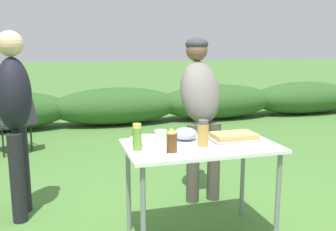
{
  "coord_description": "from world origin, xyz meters",
  "views": [
    {
      "loc": [
        -0.95,
        -2.46,
        1.46
      ],
      "look_at": [
        -0.14,
        0.39,
        0.89
      ],
      "focal_mm": 40.0,
      "sensor_mm": 36.0,
      "label": 1
    }
  ],
  "objects_px": {
    "standing_person_in_olive_jacket": "(15,109)",
    "paper_cup_stack": "(161,143)",
    "standing_person_in_red_jacket": "(200,101)",
    "beer_bottle": "(172,140)",
    "folding_table": "(200,155)",
    "spice_jar": "(202,133)",
    "plate_stack": "(147,140)",
    "mixing_bowl": "(185,134)",
    "food_tray": "(234,137)",
    "relish_jar": "(137,137)",
    "camp_chair_green_behind_table": "(12,119)"
  },
  "relations": [
    {
      "from": "relish_jar",
      "to": "spice_jar",
      "type": "xyz_separation_m",
      "value": [
        0.47,
        -0.02,
        0.0
      ]
    },
    {
      "from": "relish_jar",
      "to": "standing_person_in_red_jacket",
      "type": "height_order",
      "value": "standing_person_in_red_jacket"
    },
    {
      "from": "paper_cup_stack",
      "to": "camp_chair_green_behind_table",
      "type": "bearing_deg",
      "value": 112.35
    },
    {
      "from": "folding_table",
      "to": "camp_chair_green_behind_table",
      "type": "height_order",
      "value": "camp_chair_green_behind_table"
    },
    {
      "from": "paper_cup_stack",
      "to": "beer_bottle",
      "type": "xyz_separation_m",
      "value": [
        0.1,
        0.08,
        -0.01
      ]
    },
    {
      "from": "paper_cup_stack",
      "to": "spice_jar",
      "type": "relative_size",
      "value": 0.92
    },
    {
      "from": "food_tray",
      "to": "plate_stack",
      "type": "height_order",
      "value": "food_tray"
    },
    {
      "from": "mixing_bowl",
      "to": "spice_jar",
      "type": "height_order",
      "value": "spice_jar"
    },
    {
      "from": "standing_person_in_red_jacket",
      "to": "folding_table",
      "type": "bearing_deg",
      "value": -110.29
    },
    {
      "from": "standing_person_in_olive_jacket",
      "to": "spice_jar",
      "type": "bearing_deg",
      "value": -116.77
    },
    {
      "from": "food_tray",
      "to": "plate_stack",
      "type": "relative_size",
      "value": 1.44
    },
    {
      "from": "spice_jar",
      "to": "standing_person_in_red_jacket",
      "type": "bearing_deg",
      "value": 70.21
    },
    {
      "from": "plate_stack",
      "to": "relish_jar",
      "type": "relative_size",
      "value": 1.37
    },
    {
      "from": "mixing_bowl",
      "to": "spice_jar",
      "type": "xyz_separation_m",
      "value": [
        0.06,
        -0.2,
        0.05
      ]
    },
    {
      "from": "food_tray",
      "to": "standing_person_in_red_jacket",
      "type": "distance_m",
      "value": 0.74
    },
    {
      "from": "standing_person_in_red_jacket",
      "to": "food_tray",
      "type": "bearing_deg",
      "value": -90.0
    },
    {
      "from": "paper_cup_stack",
      "to": "camp_chair_green_behind_table",
      "type": "distance_m",
      "value": 3.31
    },
    {
      "from": "folding_table",
      "to": "standing_person_in_red_jacket",
      "type": "relative_size",
      "value": 0.72
    },
    {
      "from": "standing_person_in_olive_jacket",
      "to": "relish_jar",
      "type": "bearing_deg",
      "value": -128.09
    },
    {
      "from": "folding_table",
      "to": "standing_person_in_olive_jacket",
      "type": "xyz_separation_m",
      "value": [
        -1.33,
        0.78,
        0.27
      ]
    },
    {
      "from": "relish_jar",
      "to": "plate_stack",
      "type": "bearing_deg",
      "value": 59.61
    },
    {
      "from": "plate_stack",
      "to": "relish_jar",
      "type": "distance_m",
      "value": 0.23
    },
    {
      "from": "camp_chair_green_behind_table",
      "to": "standing_person_in_red_jacket",
      "type": "bearing_deg",
      "value": -81.93
    },
    {
      "from": "food_tray",
      "to": "spice_jar",
      "type": "relative_size",
      "value": 1.95
    },
    {
      "from": "beer_bottle",
      "to": "folding_table",
      "type": "bearing_deg",
      "value": 26.0
    },
    {
      "from": "folding_table",
      "to": "relish_jar",
      "type": "distance_m",
      "value": 0.5
    },
    {
      "from": "beer_bottle",
      "to": "standing_person_in_olive_jacket",
      "type": "relative_size",
      "value": 0.11
    },
    {
      "from": "camp_chair_green_behind_table",
      "to": "food_tray",
      "type": "bearing_deg",
      "value": -90.25
    },
    {
      "from": "food_tray",
      "to": "standing_person_in_olive_jacket",
      "type": "bearing_deg",
      "value": 155.37
    },
    {
      "from": "paper_cup_stack",
      "to": "standing_person_in_olive_jacket",
      "type": "distance_m",
      "value": 1.39
    },
    {
      "from": "beer_bottle",
      "to": "spice_jar",
      "type": "bearing_deg",
      "value": 18.02
    },
    {
      "from": "plate_stack",
      "to": "mixing_bowl",
      "type": "xyz_separation_m",
      "value": [
        0.3,
        -0.01,
        0.03
      ]
    },
    {
      "from": "food_tray",
      "to": "paper_cup_stack",
      "type": "xyz_separation_m",
      "value": [
        -0.64,
        -0.24,
        0.06
      ]
    },
    {
      "from": "paper_cup_stack",
      "to": "folding_table",
      "type": "bearing_deg",
      "value": 29.71
    },
    {
      "from": "mixing_bowl",
      "to": "paper_cup_stack",
      "type": "bearing_deg",
      "value": -128.89
    },
    {
      "from": "food_tray",
      "to": "spice_jar",
      "type": "distance_m",
      "value": 0.31
    },
    {
      "from": "food_tray",
      "to": "beer_bottle",
      "type": "height_order",
      "value": "beer_bottle"
    },
    {
      "from": "beer_bottle",
      "to": "standing_person_in_red_jacket",
      "type": "height_order",
      "value": "standing_person_in_red_jacket"
    },
    {
      "from": "folding_table",
      "to": "mixing_bowl",
      "type": "bearing_deg",
      "value": 111.62
    },
    {
      "from": "standing_person_in_olive_jacket",
      "to": "paper_cup_stack",
      "type": "bearing_deg",
      "value": -130.15
    },
    {
      "from": "relish_jar",
      "to": "beer_bottle",
      "type": "bearing_deg",
      "value": -25.8
    },
    {
      "from": "standing_person_in_olive_jacket",
      "to": "camp_chair_green_behind_table",
      "type": "xyz_separation_m",
      "value": [
        -0.28,
        2.06,
        -0.46
      ]
    },
    {
      "from": "spice_jar",
      "to": "relish_jar",
      "type": "bearing_deg",
      "value": 177.45
    },
    {
      "from": "mixing_bowl",
      "to": "paper_cup_stack",
      "type": "xyz_separation_m",
      "value": [
        -0.29,
        -0.36,
        0.04
      ]
    },
    {
      "from": "plate_stack",
      "to": "relish_jar",
      "type": "height_order",
      "value": "relish_jar"
    },
    {
      "from": "relish_jar",
      "to": "standing_person_in_red_jacket",
      "type": "distance_m",
      "value": 1.1
    },
    {
      "from": "beer_bottle",
      "to": "standing_person_in_red_jacket",
      "type": "distance_m",
      "value": 1.05
    },
    {
      "from": "paper_cup_stack",
      "to": "beer_bottle",
      "type": "height_order",
      "value": "paper_cup_stack"
    },
    {
      "from": "standing_person_in_red_jacket",
      "to": "standing_person_in_olive_jacket",
      "type": "relative_size",
      "value": 0.97
    },
    {
      "from": "beer_bottle",
      "to": "standing_person_in_olive_jacket",
      "type": "bearing_deg",
      "value": 139.71
    }
  ]
}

